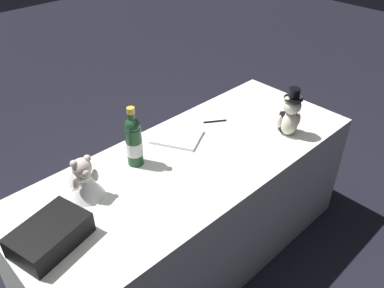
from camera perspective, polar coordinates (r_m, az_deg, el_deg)
The scene contains 8 objects.
ground_plane at distance 2.67m, azimuth 0.00°, elevation -15.25°, with size 12.00×12.00×0.00m, color black.
reception_table at distance 2.39m, azimuth 0.00°, elevation -9.44°, with size 2.01×0.80×0.76m, color white.
teddy_bear_groom at distance 2.36m, azimuth 13.91°, elevation 4.09°, with size 0.13×0.14×0.30m.
teddy_bear_bride at distance 1.94m, azimuth -15.40°, elevation -4.75°, with size 0.18×0.22×0.22m.
champagne_bottle at distance 2.06m, azimuth -8.36°, elevation 0.46°, with size 0.09×0.09×0.34m.
signing_pen at distance 2.46m, azimuth 3.43°, elevation 3.29°, with size 0.13×0.09×0.01m.
gift_case_black at distance 1.78m, azimuth -19.74°, elevation -12.21°, with size 0.35×0.27×0.10m.
guestbook at distance 2.31m, azimuth -2.13°, elevation 1.10°, with size 0.22×0.26×0.02m, color white.
Camera 1 is at (1.18, 1.23, 2.05)m, focal length 37.12 mm.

